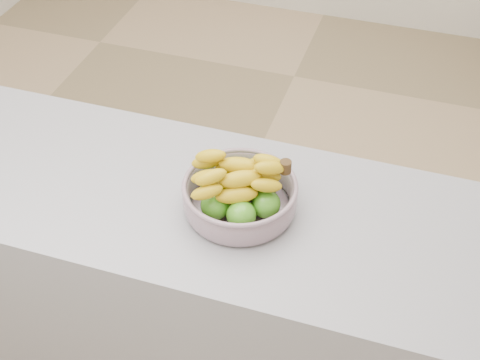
{
  "coord_description": "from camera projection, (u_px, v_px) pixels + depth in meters",
  "views": [
    {
      "loc": [
        0.7,
        -1.94,
        2.12
      ],
      "look_at": [
        0.32,
        -0.76,
        1.0
      ],
      "focal_mm": 50.0,
      "sensor_mm": 36.0,
      "label": 1
    }
  ],
  "objects": [
    {
      "name": "fruit_bowl",
      "position": [
        240.0,
        194.0,
        1.71
      ],
      "size": [
        0.3,
        0.3,
        0.16
      ],
      "rotation": [
        0.0,
        0.0,
        0.35
      ],
      "color": "#A0B1C0",
      "rests_on": "counter"
    },
    {
      "name": "ground",
      "position": [
        224.0,
        223.0,
        2.95
      ],
      "size": [
        4.0,
        4.0,
        0.0
      ],
      "primitive_type": "plane",
      "color": "tan",
      "rests_on": "ground"
    },
    {
      "name": "counter",
      "position": [
        144.0,
        288.0,
        2.12
      ],
      "size": [
        2.0,
        0.6,
        0.9
      ],
      "primitive_type": "cube",
      "color": "gray",
      "rests_on": "ground"
    }
  ]
}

